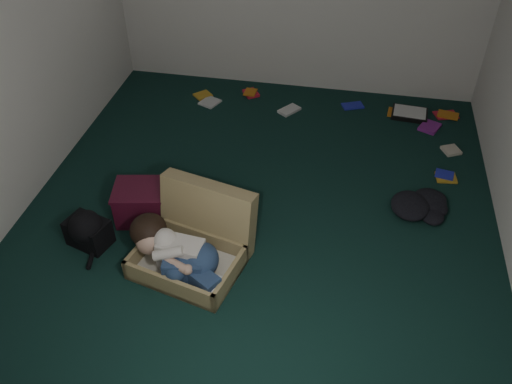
% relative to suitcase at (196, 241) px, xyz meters
% --- Properties ---
extents(floor, '(4.50, 4.50, 0.00)m').
position_rel_suitcase_xyz_m(floor, '(0.38, 0.60, -0.17)').
color(floor, black).
rests_on(floor, ground).
extents(wall_front, '(4.50, 0.00, 4.50)m').
position_rel_suitcase_xyz_m(wall_front, '(0.38, -1.65, 1.13)').
color(wall_front, silver).
rests_on(wall_front, ground).
extents(wall_left, '(0.00, 4.50, 4.50)m').
position_rel_suitcase_xyz_m(wall_left, '(-1.62, 0.60, 1.13)').
color(wall_left, silver).
rests_on(wall_left, ground).
extents(suitcase, '(0.94, 0.92, 0.57)m').
position_rel_suitcase_xyz_m(suitcase, '(0.00, 0.00, 0.00)').
color(suitcase, tan).
rests_on(suitcase, floor).
extents(person, '(0.80, 0.55, 0.35)m').
position_rel_suitcase_xyz_m(person, '(-0.10, -0.18, 0.05)').
color(person, silver).
rests_on(person, suitcase).
extents(maroon_bin, '(0.52, 0.44, 0.31)m').
position_rel_suitcase_xyz_m(maroon_bin, '(-0.56, 0.36, -0.01)').
color(maroon_bin, '#460E21').
rests_on(maroon_bin, floor).
extents(backpack, '(0.49, 0.44, 0.25)m').
position_rel_suitcase_xyz_m(backpack, '(-0.89, -0.01, -0.05)').
color(backpack, black).
rests_on(backpack, floor).
extents(clothing_pile, '(0.48, 0.41, 0.14)m').
position_rel_suitcase_xyz_m(clothing_pile, '(1.75, 0.91, -0.10)').
color(clothing_pile, black).
rests_on(clothing_pile, floor).
extents(paper_tray, '(0.40, 0.31, 0.05)m').
position_rel_suitcase_xyz_m(paper_tray, '(1.69, 2.43, -0.15)').
color(paper_tray, black).
rests_on(paper_tray, floor).
extents(book_scatter, '(2.90, 1.40, 0.02)m').
position_rel_suitcase_xyz_m(book_scatter, '(1.06, 2.26, -0.16)').
color(book_scatter, gold).
rests_on(book_scatter, floor).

